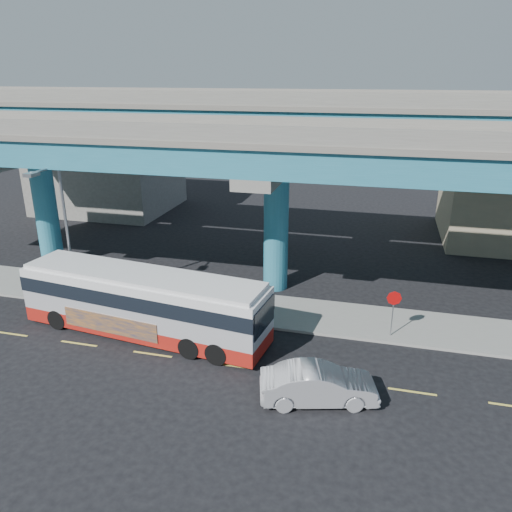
% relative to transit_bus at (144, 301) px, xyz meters
% --- Properties ---
extents(ground, '(120.00, 120.00, 0.00)m').
position_rel_transit_bus_xyz_m(ground, '(5.21, -1.50, -1.85)').
color(ground, black).
rests_on(ground, ground).
extents(sidewalk, '(70.00, 4.00, 0.15)m').
position_rel_transit_bus_xyz_m(sidewalk, '(5.21, 4.00, -1.78)').
color(sidewalk, gray).
rests_on(sidewalk, ground).
extents(lane_markings, '(58.00, 0.12, 0.01)m').
position_rel_transit_bus_xyz_m(lane_markings, '(5.21, -1.80, -1.85)').
color(lane_markings, '#D8C64C').
rests_on(lane_markings, ground).
extents(viaduct, '(52.00, 12.40, 11.70)m').
position_rel_transit_bus_xyz_m(viaduct, '(5.21, 7.60, 7.29)').
color(viaduct, '#226C81').
rests_on(viaduct, ground).
extents(building_concrete, '(12.00, 10.00, 9.00)m').
position_rel_transit_bus_xyz_m(building_concrete, '(-14.79, 22.50, 2.65)').
color(building_concrete, gray).
rests_on(building_concrete, ground).
extents(transit_bus, '(13.38, 4.44, 3.38)m').
position_rel_transit_bus_xyz_m(transit_bus, '(0.00, 0.00, 0.00)').
color(transit_bus, '#A21B13').
rests_on(transit_bus, ground).
extents(sedan, '(4.09, 5.61, 1.57)m').
position_rel_transit_bus_xyz_m(sedan, '(9.40, -3.42, -1.07)').
color(sedan, '#ABABAF').
rests_on(sedan, ground).
extents(parked_car, '(1.74, 4.08, 1.37)m').
position_rel_transit_bus_xyz_m(parked_car, '(-4.52, 4.11, -1.01)').
color(parked_car, '#2D2D32').
rests_on(parked_car, sidewalk).
extents(street_lamp, '(0.50, 2.62, 8.09)m').
position_rel_transit_bus_xyz_m(street_lamp, '(-5.72, 1.92, 3.53)').
color(street_lamp, gray).
rests_on(street_lamp, sidewalk).
extents(stop_sign, '(0.73, 0.14, 2.45)m').
position_rel_transit_bus_xyz_m(stop_sign, '(12.28, 2.68, 0.06)').
color(stop_sign, gray).
rests_on(stop_sign, sidewalk).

